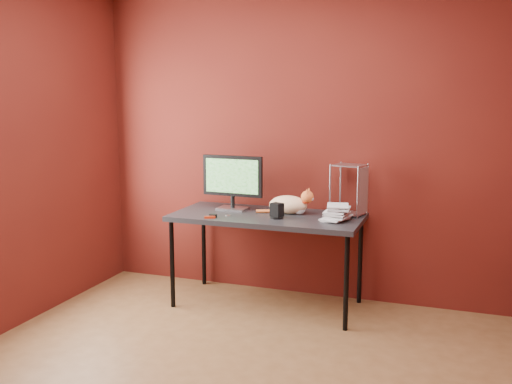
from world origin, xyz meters
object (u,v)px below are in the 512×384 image
(skull_mug, at_px, (278,211))
(monitor, at_px, (233,180))
(speaker, at_px, (277,211))
(book_stack, at_px, (329,134))
(desk, at_px, (267,221))
(cat, at_px, (289,204))

(skull_mug, bearing_deg, monitor, 135.15)
(speaker, relative_size, book_stack, 0.09)
(skull_mug, height_order, book_stack, book_stack)
(skull_mug, bearing_deg, speaker, -116.13)
(book_stack, bearing_deg, speaker, -164.53)
(monitor, relative_size, book_stack, 0.40)
(desk, bearing_deg, cat, 33.04)
(book_stack, bearing_deg, cat, 163.54)
(cat, bearing_deg, monitor, -175.58)
(speaker, height_order, book_stack, book_stack)
(cat, distance_m, book_stack, 0.67)
(monitor, xyz_separation_m, skull_mug, (0.45, -0.17, -0.20))
(book_stack, bearing_deg, desk, 179.87)
(desk, relative_size, book_stack, 1.16)
(desk, bearing_deg, monitor, 164.59)
(cat, relative_size, book_stack, 0.36)
(skull_mug, height_order, speaker, speaker)
(monitor, distance_m, speaker, 0.53)
(cat, relative_size, skull_mug, 4.52)
(monitor, xyz_separation_m, cat, (0.48, 0.01, -0.18))
(monitor, height_order, book_stack, book_stack)
(speaker, bearing_deg, monitor, 177.37)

